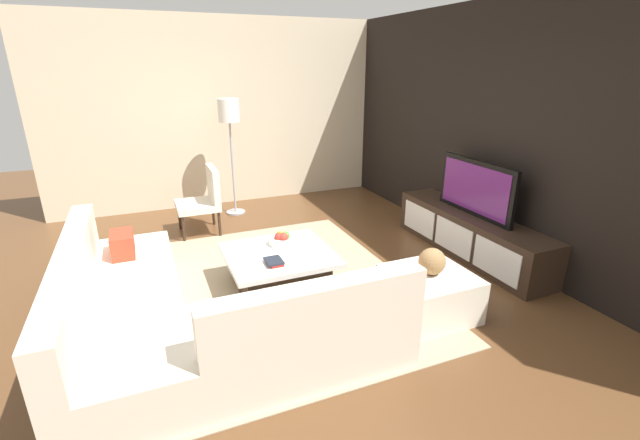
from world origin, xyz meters
TOP-DOWN VIEW (x-y plane):
  - ground_plane at (0.00, 0.00)m, footprint 14.00×14.00m
  - feature_wall_back at (0.00, 2.70)m, footprint 6.40×0.12m
  - side_wall_left at (-3.20, 0.20)m, footprint 0.12×5.20m
  - area_rug at (-0.10, 0.00)m, footprint 3.22×2.69m
  - media_console at (-0.00, 2.40)m, footprint 2.17×0.49m
  - television at (0.00, 2.40)m, footprint 1.14×0.06m
  - sectional_couch at (0.54, -0.87)m, footprint 2.53×2.41m
  - coffee_table at (-0.10, 0.10)m, footprint 0.96×1.02m
  - accent_chair_near at (-1.93, -0.33)m, footprint 0.56×0.53m
  - floor_lamp at (-2.55, 0.18)m, footprint 0.30×0.30m
  - ottoman at (0.89, 1.18)m, footprint 0.70×0.70m
  - fruit_bowl at (-0.28, 0.20)m, footprint 0.28×0.28m
  - decorative_ball at (0.89, 1.18)m, footprint 0.24×0.24m
  - book_stack at (0.13, -0.02)m, footprint 0.20×0.15m

SIDE VIEW (x-z plane):
  - ground_plane at x=0.00m, z-range 0.00..0.00m
  - area_rug at x=-0.10m, z-range 0.00..0.01m
  - ottoman at x=0.89m, z-range 0.00..0.40m
  - coffee_table at x=-0.10m, z-range 0.01..0.39m
  - media_console at x=0.00m, z-range 0.00..0.50m
  - sectional_couch at x=0.54m, z-range -0.13..0.68m
  - book_stack at x=0.13m, z-range 0.38..0.42m
  - fruit_bowl at x=-0.28m, z-range 0.37..0.50m
  - accent_chair_near at x=-1.93m, z-range 0.05..0.92m
  - decorative_ball at x=0.89m, z-range 0.40..0.64m
  - television at x=0.00m, z-range 0.50..1.12m
  - floor_lamp at x=-2.55m, z-range 0.56..2.23m
  - feature_wall_back at x=0.00m, z-range 0.00..2.80m
  - side_wall_left at x=-3.20m, z-range 0.00..2.80m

